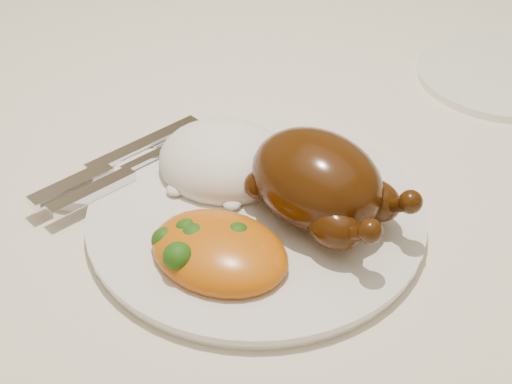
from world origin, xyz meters
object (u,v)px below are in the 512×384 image
Objects in this scene: dinner_plate at (256,215)px; side_plate at (504,76)px; roast_chicken at (319,182)px; dining_table at (310,171)px.

dinner_plate is 1.47× the size of side_plate.
side_plate is 1.27× the size of roast_chicken.
dining_table is at bearing 132.95° from roast_chicken.
dining_table is 5.43× the size of dinner_plate.
dining_table is 7.97× the size of side_plate.
side_plate reaches higher than dining_table.
roast_chicken is at bearing 28.92° from dinner_plate.
side_plate is at bearing 94.31° from roast_chicken.
roast_chicken reaches higher than side_plate.
dinner_plate reaches higher than dining_table.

